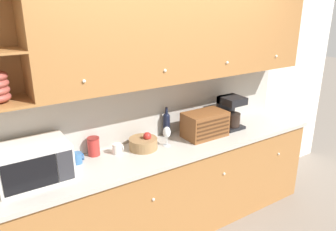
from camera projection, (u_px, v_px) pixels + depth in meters
The scene contains 14 objects.
ground_plane at pixel (158, 213), 3.70m from camera, with size 24.00×24.00×0.00m, color slate.
wall_back at pixel (155, 102), 3.30m from camera, with size 5.65×0.06×2.60m.
counter_unit at pixel (173, 188), 3.31m from camera, with size 3.27×0.62×0.95m.
backsplash_panel at pixel (157, 107), 3.28m from camera, with size 3.25×0.01×0.62m.
upper_cabinets at pixel (181, 37), 3.00m from camera, with size 3.25×0.39×0.78m.
microwave at pixel (33, 163), 2.50m from camera, with size 0.53×0.38×0.30m.
mug_blue_second at pixel (78, 158), 2.79m from camera, with size 0.09×0.08×0.10m.
storage_canister at pixel (94, 146), 2.93m from camera, with size 0.11×0.11×0.17m.
mug at pixel (117, 149), 2.97m from camera, with size 0.10×0.08×0.10m.
fruit_basket at pixel (143, 143), 3.06m from camera, with size 0.27×0.27×0.17m.
wine_glass at pixel (167, 133), 3.11m from camera, with size 0.08×0.08×0.19m.
wine_bottle at pixel (166, 123), 3.33m from camera, with size 0.07×0.07×0.31m.
bread_box at pixel (205, 124), 3.33m from camera, with size 0.44×0.27×0.26m.
coffee_maker at pixel (230, 112), 3.55m from camera, with size 0.23×0.24×0.35m.
Camera 1 is at (-1.62, -2.69, 2.26)m, focal length 35.00 mm.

